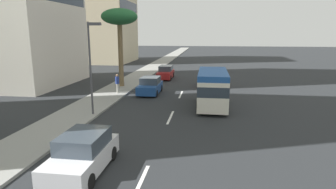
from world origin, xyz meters
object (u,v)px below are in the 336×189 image
pedestrian_near_lamp (117,82)px  palm_tree (119,19)px  pedestrian_by_tree (122,74)px  minibus_lead (212,87)px  street_lamp (91,58)px  car_third (210,79)px  car_fifth (150,86)px  car_second (83,154)px  car_fourth (166,73)px

pedestrian_near_lamp → palm_tree: palm_tree is taller
pedestrian_by_tree → minibus_lead: bearing=-115.9°
palm_tree → street_lamp: size_ratio=1.28×
car_third → street_lamp: size_ratio=0.74×
car_third → street_lamp: street_lamp is taller
car_fifth → pedestrian_near_lamp: pedestrian_near_lamp is taller
pedestrian_near_lamp → pedestrian_by_tree: bearing=49.5°
car_third → pedestrian_near_lamp: bearing=123.6°
car_second → pedestrian_near_lamp: bearing=-167.4°
minibus_lead → car_fourth: bearing=22.7°
pedestrian_near_lamp → car_fourth: bearing=19.5°
minibus_lead → car_fifth: 7.47m
pedestrian_by_tree → car_fourth: bearing=-29.7°
street_lamp → pedestrian_near_lamp: bearing=5.2°
pedestrian_near_lamp → pedestrian_by_tree: size_ratio=1.06×
car_fourth → palm_tree: bearing=-30.2°
minibus_lead → pedestrian_by_tree: 14.23m
car_third → pedestrian_near_lamp: (-5.92, 8.90, 0.42)m
pedestrian_near_lamp → palm_tree: bearing=47.6°
car_third → car_fourth: bearing=52.3°
car_second → street_lamp: street_lamp is taller
car_fourth → pedestrian_by_tree: size_ratio=2.68×
car_fourth → street_lamp: (-17.80, 2.52, 3.35)m
palm_tree → pedestrian_near_lamp: bearing=-169.1°
pedestrian_near_lamp → street_lamp: street_lamp is taller
minibus_lead → pedestrian_near_lamp: 9.77m
car_second → car_fourth: bearing=-179.4°
car_fifth → pedestrian_by_tree: pedestrian_by_tree is taller
car_third → palm_tree: bearing=103.4°
palm_tree → minibus_lead: bearing=-126.8°
car_fifth → pedestrian_by_tree: size_ratio=2.45×
car_second → car_third: (21.43, -5.43, -0.04)m
car_fourth → pedestrian_by_tree: bearing=-46.7°
minibus_lead → car_fourth: minibus_lead is taller
car_third → car_fourth: size_ratio=1.03×
minibus_lead → street_lamp: (-3.81, 8.37, 2.55)m
palm_tree → car_third: bearing=-76.6°
minibus_lead → car_second: size_ratio=1.44×
car_fifth → pedestrian_near_lamp: 3.20m
car_second → street_lamp: 9.15m
pedestrian_near_lamp → car_second: bearing=-130.6°
pedestrian_near_lamp → street_lamp: size_ratio=0.28×
minibus_lead → car_fifth: minibus_lead is taller
car_second → palm_tree: 20.64m
pedestrian_by_tree → street_lamp: bearing=-154.4°
car_fourth → street_lamp: street_lamp is taller
car_fourth → car_fifth: 9.57m
palm_tree → street_lamp: 11.61m
car_third → palm_tree: size_ratio=0.57×
pedestrian_near_lamp → car_third: bearing=-19.6°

